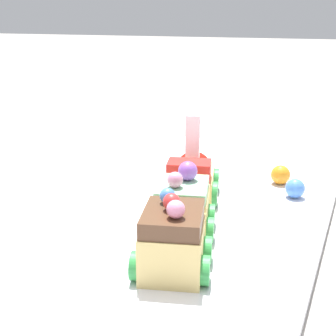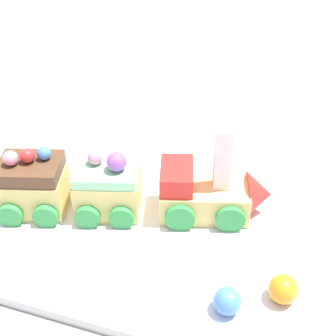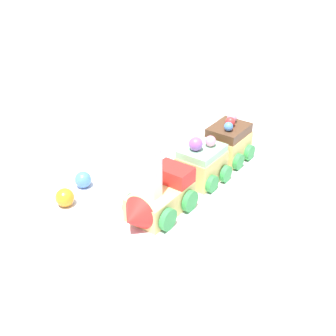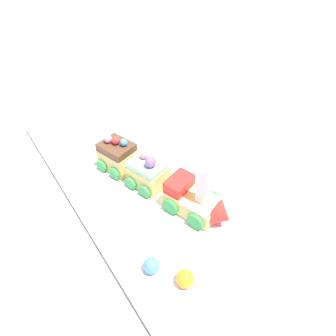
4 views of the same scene
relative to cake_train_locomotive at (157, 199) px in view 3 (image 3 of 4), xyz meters
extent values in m
plane|color=gray|center=(-0.08, 0.00, -0.04)|extent=(10.00, 10.00, 0.00)
cube|color=white|center=(-0.08, 0.00, -0.03)|extent=(0.75, 0.34, 0.01)
cube|color=#E5C675|center=(-0.01, 0.00, -0.01)|extent=(0.11, 0.08, 0.04)
cube|color=red|center=(-0.04, -0.01, 0.02)|extent=(0.05, 0.06, 0.02)
cone|color=red|center=(0.05, 0.01, 0.00)|extent=(0.04, 0.05, 0.05)
cube|color=white|center=(0.01, 0.00, 0.02)|extent=(0.02, 0.02, 0.02)
cube|color=white|center=(0.01, 0.00, 0.04)|extent=(0.02, 0.02, 0.02)
cube|color=white|center=(0.01, 0.00, 0.05)|extent=(0.02, 0.02, 0.02)
cube|color=white|center=(0.01, 0.00, 0.07)|extent=(0.02, 0.02, 0.02)
cylinder|color=green|center=(0.03, -0.02, -0.01)|extent=(0.03, 0.02, 0.03)
cylinder|color=green|center=(0.01, 0.03, -0.01)|extent=(0.03, 0.02, 0.03)
cylinder|color=green|center=(-0.02, -0.04, -0.01)|extent=(0.03, 0.02, 0.03)
cylinder|color=green|center=(-0.04, 0.02, -0.01)|extent=(0.03, 0.02, 0.03)
cube|color=#E5C675|center=(-0.11, -0.03, 0.00)|extent=(0.08, 0.07, 0.04)
cube|color=#93DBA3|center=(-0.11, -0.03, 0.02)|extent=(0.08, 0.07, 0.01)
sphere|color=pink|center=(-0.12, -0.03, 0.04)|extent=(0.02, 0.02, 0.02)
sphere|color=#9956C6|center=(-0.10, -0.03, 0.04)|extent=(0.03, 0.03, 0.02)
cylinder|color=green|center=(-0.08, -0.06, -0.01)|extent=(0.03, 0.01, 0.03)
cylinder|color=green|center=(-0.10, 0.00, -0.01)|extent=(0.03, 0.01, 0.03)
cylinder|color=green|center=(-0.12, -0.07, -0.01)|extent=(0.03, 0.01, 0.03)
cylinder|color=green|center=(-0.14, -0.01, -0.01)|extent=(0.03, 0.01, 0.03)
cube|color=#E5C675|center=(-0.19, -0.05, 0.00)|extent=(0.08, 0.07, 0.04)
cube|color=brown|center=(-0.19, -0.05, 0.03)|extent=(0.08, 0.07, 0.02)
sphere|color=pink|center=(-0.20, -0.06, 0.04)|extent=(0.02, 0.02, 0.02)
sphere|color=red|center=(-0.19, -0.05, 0.04)|extent=(0.02, 0.02, 0.02)
sphere|color=#4C84E0|center=(-0.17, -0.04, 0.04)|extent=(0.02, 0.02, 0.01)
cylinder|color=green|center=(-0.16, -0.08, -0.01)|extent=(0.03, 0.01, 0.03)
cylinder|color=green|center=(-0.18, -0.02, -0.01)|extent=(0.03, 0.01, 0.03)
cylinder|color=green|center=(-0.20, -0.09, -0.01)|extent=(0.03, 0.01, 0.03)
cylinder|color=green|center=(-0.21, -0.03, -0.01)|extent=(0.03, 0.01, 0.03)
sphere|color=orange|center=(0.09, -0.10, -0.01)|extent=(0.03, 0.03, 0.03)
sphere|color=#4C84E0|center=(0.04, -0.13, -0.01)|extent=(0.03, 0.03, 0.03)
camera|label=1|loc=(-0.54, -0.20, 0.20)|focal=50.00mm
camera|label=2|loc=(0.07, -0.39, 0.32)|focal=50.00mm
camera|label=3|loc=(0.31, 0.42, 0.36)|focal=50.00mm
camera|label=4|loc=(0.21, -0.22, 0.35)|focal=28.00mm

